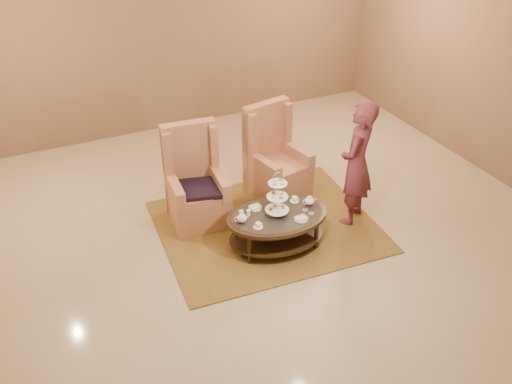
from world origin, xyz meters
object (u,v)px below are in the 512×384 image
armchair_left (196,189)px  armchair_right (274,165)px  person (357,164)px  tea_table (277,220)px

armchair_left → armchair_right: size_ratio=1.00×
person → armchair_right: bearing=-97.4°
tea_table → armchair_right: (0.56, 1.20, 0.06)m
armchair_left → person: 2.21m
armchair_left → armchair_right: bearing=11.7°
person → armchair_left: bearing=-64.5°
tea_table → armchair_left: (-0.72, 1.04, 0.06)m
armchair_left → person: person is taller
tea_table → armchair_right: bearing=70.1°
tea_table → person: person is taller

